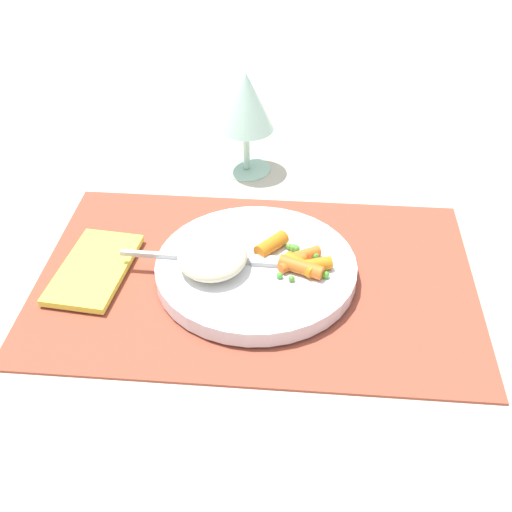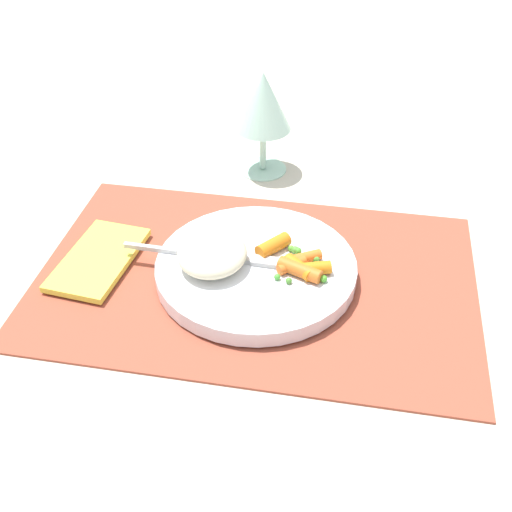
% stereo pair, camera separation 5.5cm
% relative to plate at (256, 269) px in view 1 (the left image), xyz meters
% --- Properties ---
extents(ground_plane, '(2.40, 2.40, 0.00)m').
position_rel_plate_xyz_m(ground_plane, '(0.00, 0.00, -0.02)').
color(ground_plane, beige).
extents(placemat, '(0.52, 0.34, 0.01)m').
position_rel_plate_xyz_m(placemat, '(0.00, 0.00, -0.01)').
color(placemat, '#9E4733').
rests_on(placemat, ground_plane).
extents(plate, '(0.24, 0.24, 0.02)m').
position_rel_plate_xyz_m(plate, '(0.00, 0.00, 0.00)').
color(plate, white).
rests_on(plate, placemat).
extents(rice_mound, '(0.08, 0.09, 0.03)m').
position_rel_plate_xyz_m(rice_mound, '(-0.05, -0.01, 0.03)').
color(rice_mound, beige).
rests_on(rice_mound, plate).
extents(carrot_portion, '(0.09, 0.08, 0.02)m').
position_rel_plate_xyz_m(carrot_portion, '(0.05, 0.00, 0.02)').
color(carrot_portion, orange).
rests_on(carrot_portion, plate).
extents(pea_scatter, '(0.06, 0.07, 0.01)m').
position_rel_plate_xyz_m(pea_scatter, '(0.05, 0.01, 0.01)').
color(pea_scatter, green).
rests_on(pea_scatter, plate).
extents(fork, '(0.20, 0.02, 0.01)m').
position_rel_plate_xyz_m(fork, '(-0.04, 0.00, 0.01)').
color(fork, beige).
rests_on(fork, plate).
extents(wine_glass, '(0.08, 0.08, 0.15)m').
position_rel_plate_xyz_m(wine_glass, '(-0.04, 0.25, 0.09)').
color(wine_glass, '#B2E0CC').
rests_on(wine_glass, ground_plane).
extents(napkin, '(0.09, 0.15, 0.01)m').
position_rel_plate_xyz_m(napkin, '(-0.19, -0.01, -0.01)').
color(napkin, '#EAE54C').
rests_on(napkin, placemat).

